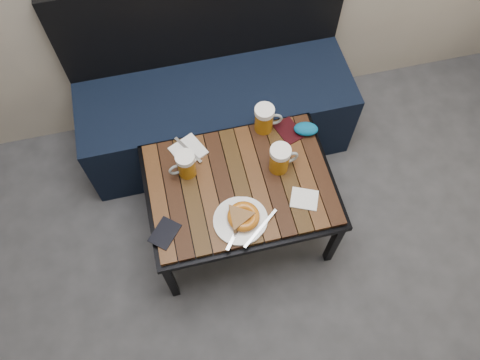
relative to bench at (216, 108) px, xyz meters
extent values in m
cube|color=black|center=(0.00, -0.02, -0.05)|extent=(1.40, 0.50, 0.45)
cube|color=black|center=(0.00, 0.21, 0.43)|extent=(1.40, 0.05, 0.50)
cube|color=black|center=(-0.39, -0.85, -0.06)|extent=(0.04, 0.03, 0.42)
cube|color=black|center=(0.39, -0.85, -0.06)|extent=(0.03, 0.03, 0.42)
cube|color=black|center=(-0.39, -0.29, -0.06)|extent=(0.04, 0.04, 0.42)
cube|color=black|center=(0.39, -0.29, -0.06)|extent=(0.03, 0.04, 0.42)
cube|color=black|center=(0.00, -0.57, 0.16)|extent=(0.84, 0.62, 0.03)
cube|color=#321E0B|center=(0.00, -0.57, 0.19)|extent=(0.80, 0.58, 0.02)
cylinder|color=#975C0C|center=(-0.22, -0.47, 0.26)|extent=(0.09, 0.09, 0.11)
cylinder|color=white|center=(-0.22, -0.47, 0.32)|extent=(0.08, 0.08, 0.03)
torus|color=#8C999E|center=(-0.26, -0.47, 0.26)|extent=(0.07, 0.02, 0.07)
cylinder|color=#975C0C|center=(0.17, -0.31, 0.26)|extent=(0.09, 0.09, 0.12)
cylinder|color=white|center=(0.17, -0.31, 0.33)|extent=(0.09, 0.09, 0.03)
torus|color=#8C999E|center=(0.22, -0.32, 0.26)|extent=(0.07, 0.02, 0.07)
cylinder|color=#975C0C|center=(0.18, -0.54, 0.26)|extent=(0.09, 0.09, 0.12)
cylinder|color=white|center=(0.18, -0.54, 0.33)|extent=(0.09, 0.09, 0.03)
torus|color=#8C999E|center=(0.23, -0.53, 0.26)|extent=(0.08, 0.02, 0.07)
cylinder|color=white|center=(-0.05, -0.75, 0.21)|extent=(0.22, 0.22, 0.01)
cylinder|color=white|center=(-0.03, -0.75, 0.21)|extent=(0.21, 0.21, 0.01)
torus|color=#8F510D|center=(-0.03, -0.75, 0.23)|extent=(0.14, 0.14, 0.04)
cube|color=#A5A8AD|center=(0.03, -0.81, 0.22)|extent=(0.18, 0.14, 0.00)
cube|color=#A5A8AD|center=(-0.08, -0.81, 0.22)|extent=(0.11, 0.13, 0.00)
cube|color=white|center=(-0.19, -0.36, 0.20)|extent=(0.18, 0.18, 0.01)
cube|color=#A5A8AD|center=(-0.19, -0.36, 0.21)|extent=(0.10, 0.16, 0.00)
cube|color=white|center=(0.25, -0.72, 0.20)|extent=(0.15, 0.14, 0.01)
cube|color=black|center=(-0.36, -0.73, 0.20)|extent=(0.15, 0.16, 0.01)
cube|color=black|center=(0.28, -0.36, 0.20)|extent=(0.13, 0.16, 0.01)
ellipsoid|color=#054588|center=(0.36, -0.38, 0.22)|extent=(0.13, 0.10, 0.05)
camera|label=1|loc=(-0.22, -1.50, 2.03)|focal=35.00mm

